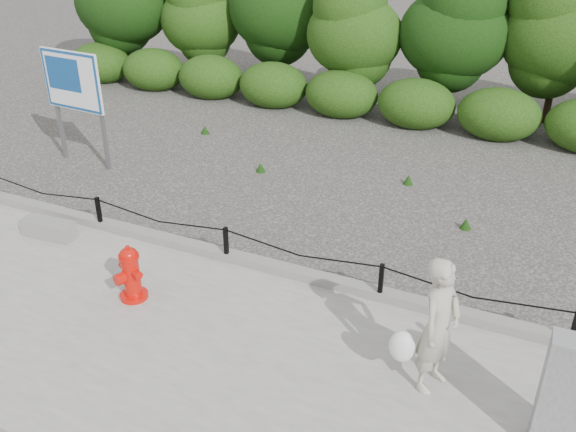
{
  "coord_description": "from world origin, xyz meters",
  "views": [
    {
      "loc": [
        4.31,
        -7.01,
        5.2
      ],
      "look_at": [
        0.97,
        0.2,
        1.0
      ],
      "focal_mm": 38.0,
      "sensor_mm": 36.0,
      "label": 1
    }
  ],
  "objects_px": {
    "concrete_block": "(49,229)",
    "fire_hydrant": "(131,274)",
    "pedestrian": "(436,327)",
    "utility_cabinet": "(567,396)",
    "advertising_sign": "(73,86)"
  },
  "relations": [
    {
      "from": "fire_hydrant",
      "to": "concrete_block",
      "type": "bearing_deg",
      "value": -179.09
    },
    {
      "from": "fire_hydrant",
      "to": "advertising_sign",
      "type": "height_order",
      "value": "advertising_sign"
    },
    {
      "from": "concrete_block",
      "to": "utility_cabinet",
      "type": "height_order",
      "value": "utility_cabinet"
    },
    {
      "from": "fire_hydrant",
      "to": "concrete_block",
      "type": "relative_size",
      "value": 0.92
    },
    {
      "from": "fire_hydrant",
      "to": "utility_cabinet",
      "type": "relative_size",
      "value": 0.56
    },
    {
      "from": "pedestrian",
      "to": "concrete_block",
      "type": "xyz_separation_m",
      "value": [
        -6.64,
        0.79,
        -0.68
      ]
    },
    {
      "from": "concrete_block",
      "to": "advertising_sign",
      "type": "distance_m",
      "value": 3.68
    },
    {
      "from": "fire_hydrant",
      "to": "advertising_sign",
      "type": "xyz_separation_m",
      "value": [
        -4.14,
        3.7,
        1.24
      ]
    },
    {
      "from": "pedestrian",
      "to": "concrete_block",
      "type": "relative_size",
      "value": 1.83
    },
    {
      "from": "fire_hydrant",
      "to": "advertising_sign",
      "type": "relative_size",
      "value": 0.35
    },
    {
      "from": "fire_hydrant",
      "to": "advertising_sign",
      "type": "distance_m",
      "value": 5.69
    },
    {
      "from": "utility_cabinet",
      "to": "advertising_sign",
      "type": "distance_m",
      "value": 10.62
    },
    {
      "from": "fire_hydrant",
      "to": "pedestrian",
      "type": "distance_m",
      "value": 4.27
    },
    {
      "from": "concrete_block",
      "to": "fire_hydrant",
      "type": "bearing_deg",
      "value": -19.43
    },
    {
      "from": "advertising_sign",
      "to": "pedestrian",
      "type": "bearing_deg",
      "value": -19.12
    }
  ]
}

